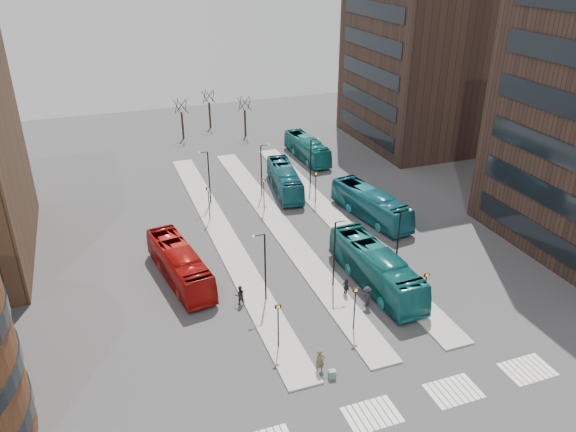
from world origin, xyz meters
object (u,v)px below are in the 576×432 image
object	(u,v)px
teal_bus_c	(371,204)
commuter_b	(346,287)
commuter_c	(367,296)
teal_bus_d	(307,148)
red_bus	(180,264)
teal_bus_a	(376,268)
teal_bus_b	(285,179)
suitcase	(332,374)
commuter_a	(240,295)
traveller	(320,361)

from	to	relation	value
teal_bus_c	commuter_b	distance (m)	15.17
teal_bus_c	commuter_c	distance (m)	16.20
teal_bus_d	commuter_c	bearing A→B (deg)	-105.76
commuter_b	commuter_c	world-z (taller)	commuter_c
red_bus	teal_bus_c	distance (m)	21.73
teal_bus_a	teal_bus_b	xyz separation A→B (m)	(-0.49, 21.50, -0.22)
suitcase	teal_bus_b	size ratio (longest dim) A/B	0.06
teal_bus_c	teal_bus_d	size ratio (longest dim) A/B	1.07
suitcase	commuter_b	xyz separation A→B (m)	(5.05, 8.50, 0.52)
teal_bus_a	commuter_c	distance (m)	3.34
teal_bus_b	teal_bus_c	bearing A→B (deg)	-49.32
teal_bus_b	teal_bus_d	xyz separation A→B (m)	(6.49, 9.23, -0.01)
teal_bus_d	commuter_a	distance (m)	34.33
teal_bus_b	traveller	distance (m)	30.95
suitcase	teal_bus_c	size ratio (longest dim) A/B	0.05
commuter_c	suitcase	bearing A→B (deg)	-41.23
suitcase	teal_bus_b	world-z (taller)	teal_bus_b
red_bus	traveller	world-z (taller)	red_bus
teal_bus_a	commuter_c	xyz separation A→B (m)	(-2.07, -2.49, -0.80)
suitcase	commuter_c	bearing A→B (deg)	57.41
teal_bus_c	commuter_a	size ratio (longest dim) A/B	6.72
teal_bus_a	teal_bus_d	distance (m)	31.31
teal_bus_b	commuter_a	size ratio (longest dim) A/B	6.31
traveller	commuter_b	xyz separation A→B (m)	(5.60, 7.68, -0.08)
teal_bus_b	teal_bus_c	distance (m)	11.54
commuter_b	teal_bus_a	bearing A→B (deg)	-82.35
teal_bus_c	traveller	size ratio (longest dim) A/B	6.19
teal_bus_b	commuter_b	xyz separation A→B (m)	(-2.55, -22.17, -0.65)
commuter_b	teal_bus_c	bearing A→B (deg)	-39.79
teal_bus_a	traveller	bearing A→B (deg)	-138.48
teal_bus_b	commuter_b	size ratio (longest dim) A/B	6.39
teal_bus_d	commuter_c	size ratio (longest dim) A/B	5.89
red_bus	traveller	bearing A→B (deg)	-74.27
teal_bus_c	teal_bus_b	bearing A→B (deg)	112.70
commuter_b	commuter_c	size ratio (longest dim) A/B	0.93
teal_bus_a	teal_bus_c	distance (m)	13.03
teal_bus_c	commuter_a	bearing A→B (deg)	-158.19
red_bus	commuter_b	size ratio (longest dim) A/B	6.68
suitcase	teal_bus_b	distance (m)	31.62
commuter_c	teal_bus_b	bearing A→B (deg)	177.03
red_bus	teal_bus_b	bearing A→B (deg)	36.14
commuter_b	commuter_c	distance (m)	2.07
teal_bus_d	commuter_a	size ratio (longest dim) A/B	6.27
suitcase	traveller	world-z (taller)	traveller
teal_bus_c	commuter_c	world-z (taller)	teal_bus_c
teal_bus_a	teal_bus_c	size ratio (longest dim) A/B	1.08
teal_bus_a	commuter_a	size ratio (longest dim) A/B	7.23
suitcase	commuter_a	xyz separation A→B (m)	(-3.51, 10.43, 0.53)
teal_bus_a	teal_bus_c	world-z (taller)	teal_bus_a
teal_bus_a	traveller	distance (m)	12.04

